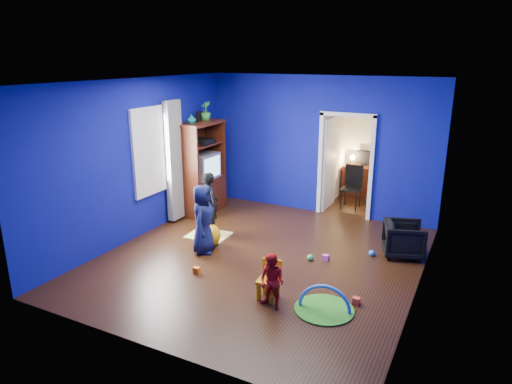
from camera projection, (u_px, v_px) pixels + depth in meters
The scene contains 33 objects.
floor at pixel (260, 259), 7.64m from camera, with size 5.00×5.50×0.01m, color black.
ceiling at pixel (261, 81), 6.81m from camera, with size 5.00×5.50×0.01m, color white.
wall_back at pixel (319, 146), 9.58m from camera, with size 5.00×0.02×2.90m, color navy.
wall_front at pixel (146, 233), 4.88m from camera, with size 5.00×0.02×2.90m, color navy.
wall_left at pixel (138, 160), 8.32m from camera, with size 0.02×5.50×2.90m, color navy.
wall_right at pixel (426, 196), 6.14m from camera, with size 0.02×5.50×2.90m, color navy.
alcove at pixel (357, 150), 10.12m from camera, with size 1.00×1.75×2.50m, color silver, non-canonical shape.
armchair at pixel (404, 239), 7.69m from camera, with size 0.63×0.65×0.59m, color black.
child_black at pixel (210, 204), 8.51m from camera, with size 0.45×0.29×1.22m, color black.
child_navy at pixel (203, 219), 7.75m from camera, with size 0.59×0.38×1.21m, color #0E1134.
toddler_red at pixel (272, 282), 6.05m from camera, with size 0.38×0.30×0.78m, color red.
vase at pixel (191, 119), 9.13m from camera, with size 0.18×0.18×0.19m, color #0D666E.
potted_plant at pixel (206, 111), 9.55m from camera, with size 0.22×0.22×0.39m, color #308532.
tv_armoire at pixel (202, 168), 9.70m from camera, with size 0.58×1.14×1.96m, color #3D150A.
crt_tv at pixel (203, 166), 9.67m from camera, with size 0.46×0.70×0.54m, color silver.
yellow_blanket at pixel (208, 235), 8.60m from camera, with size 0.75×0.60×0.03m, color #F2E07A.
hopper_ball at pixel (209, 235), 8.10m from camera, with size 0.42×0.42×0.42m, color yellow.
kid_chair at pixel (268, 282), 6.33m from camera, with size 0.28×0.28×0.50m, color yellow.
play_mat at pixel (324, 309), 6.10m from camera, with size 0.80×0.80×0.02m, color green.
toy_arch at pixel (324, 309), 6.10m from camera, with size 0.72×0.72×0.05m, color #3F8CD8.
window_left at pixel (151, 151), 8.58m from camera, with size 0.03×0.95×1.55m, color white.
curtain at pixel (174, 161), 9.08m from camera, with size 0.14×0.42×2.40m, color slate.
doorway at pixel (345, 167), 9.43m from camera, with size 1.16×0.10×2.10m, color white.
study_desk at pixel (362, 182), 10.91m from camera, with size 0.88×0.44×0.75m, color #3D140A.
desk_monitor at pixel (365, 157), 10.85m from camera, with size 0.40×0.05×0.32m, color black.
desk_lamp at pixel (353, 157), 10.93m from camera, with size 0.14×0.14×0.14m, color #FFD88C.
folding_chair at pixel (351, 188), 10.07m from camera, with size 0.40×0.40×0.92m, color black.
book_shelf at pixel (368, 112), 10.53m from camera, with size 0.88×0.24×0.04m, color white.
toy_0 at pixel (356, 301), 6.24m from camera, with size 0.10×0.08×0.10m, color #FA3629.
toy_1 at pixel (372, 253), 7.74m from camera, with size 0.11×0.11×0.11m, color #2689DB.
toy_2 at pixel (197, 270), 7.13m from camera, with size 0.10×0.08×0.10m, color orange.
toy_3 at pixel (310, 257), 7.57m from camera, with size 0.11×0.11×0.11m, color green.
toy_4 at pixel (326, 258), 7.57m from camera, with size 0.10×0.08×0.10m, color #DC52C0.
Camera 1 is at (3.11, -6.27, 3.27)m, focal length 32.00 mm.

